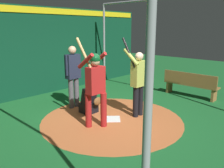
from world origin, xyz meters
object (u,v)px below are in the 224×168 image
at_px(bench, 190,84).
at_px(visitor, 138,80).
at_px(home_plate, 112,119).
at_px(batter, 95,83).
at_px(catcher, 90,100).
at_px(umpire, 73,73).

bearing_deg(bench, visitor, -94.47).
height_order(home_plate, batter, batter).
xyz_separation_m(batter, visitor, (0.30, 1.25, -0.08)).
relative_size(catcher, umpire, 0.51).
height_order(umpire, bench, umpire).
height_order(catcher, bench, catcher).
height_order(catcher, visitor, visitor).
bearing_deg(batter, visitor, 76.48).
xyz_separation_m(umpire, bench, (2.01, 3.40, -0.58)).
height_order(home_plate, visitor, visitor).
relative_size(batter, visitor, 1.01).
distance_m(home_plate, catcher, 0.87).
xyz_separation_m(home_plate, bench, (0.52, 3.32, 0.44)).
xyz_separation_m(catcher, bench, (1.32, 3.39, 0.09)).
distance_m(home_plate, batter, 1.21).
xyz_separation_m(home_plate, visitor, (0.31, 0.67, 0.99)).
distance_m(batter, bench, 3.99).
bearing_deg(home_plate, catcher, -175.10).
xyz_separation_m(batter, bench, (0.51, 3.91, -0.62)).
xyz_separation_m(batter, umpire, (-1.50, 0.51, -0.04)).
distance_m(catcher, visitor, 1.48).
bearing_deg(home_plate, umpire, -177.20).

